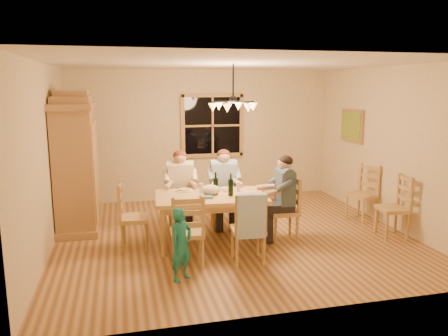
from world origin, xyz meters
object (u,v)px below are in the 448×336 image
object	(u,v)px
chandelier	(233,105)
adult_woman	(180,180)
chair_far_right	(224,209)
armoire	(77,166)
chair_near_left	(188,244)
chair_far_left	(181,211)
adult_plaid_man	(224,179)
chair_spare_front	(392,218)
dining_table	(211,202)
wine_bottle_b	(231,185)
chair_end_left	(135,228)
adult_slate_man	(284,187)
wine_bottle_a	(216,183)
chair_end_right	(283,221)
chair_near_right	(248,240)
child	(181,244)
chair_spare_back	(361,203)

from	to	relation	value
chandelier	adult_woman	distance (m)	1.54
chair_far_right	armoire	bearing A→B (deg)	-7.94
chandelier	chair_near_left	bearing A→B (deg)	-131.10
chair_far_left	adult_plaid_man	xyz separation A→B (m)	(0.72, -0.06, 0.54)
adult_woman	chair_spare_front	size ratio (longest dim) A/B	0.88
dining_table	wine_bottle_b	distance (m)	0.40
chair_end_left	adult_slate_man	xyz separation A→B (m)	(2.26, -0.18, 0.54)
wine_bottle_a	chair_far_right	bearing A→B (deg)	66.89
chandelier	armoire	world-z (taller)	chandelier
dining_table	chair_end_right	bearing A→B (deg)	-4.64
wine_bottle_a	chair_far_left	bearing A→B (deg)	121.09
adult_plaid_man	chair_near_right	bearing A→B (deg)	93.37
dining_table	child	distance (m)	1.33
chandelier	adult_slate_man	bearing A→B (deg)	-27.32
armoire	wine_bottle_b	xyz separation A→B (m)	(2.29, -1.36, -0.13)
chair_far_right	chair_near_left	distance (m)	1.71
child	chair_spare_front	bearing A→B (deg)	-25.39
dining_table	chair_near_left	world-z (taller)	chair_near_left
adult_plaid_man	chair_end_right	bearing A→B (deg)	136.64
chair_near_left	chair_end_left	xyz separation A→B (m)	(-0.66, 0.83, 0.00)
chair_far_right	adult_plaid_man	distance (m)	0.54
armoire	adult_slate_man	distance (m)	3.43
chair_far_left	adult_woman	xyz separation A→B (m)	(-0.00, -0.00, 0.54)
wine_bottle_a	chair_spare_back	xyz separation A→B (m)	(2.77, 0.47, -0.62)
child	chair_end_right	bearing A→B (deg)	-6.83
child	chair_spare_back	bearing A→B (deg)	-12.21
armoire	adult_plaid_man	world-z (taller)	armoire
chandelier	chair_spare_front	xyz separation A→B (m)	(2.45, -0.64, -1.77)
chair_far_right	child	distance (m)	2.15
chandelier	wine_bottle_b	world-z (taller)	chandelier
chair_near_right	chair_spare_front	xyz separation A→B (m)	(2.52, 0.44, 0.00)
chair_end_left	child	xyz separation A→B (m)	(0.52, -1.26, 0.16)
wine_bottle_a	wine_bottle_b	world-z (taller)	same
armoire	adult_plaid_man	xyz separation A→B (m)	(2.39, -0.53, -0.22)
chair_end_left	wine_bottle_a	distance (m)	1.37
adult_slate_man	wine_bottle_a	xyz separation A→B (m)	(-1.04, 0.17, 0.08)
wine_bottle_a	chair_spare_front	size ratio (longest dim) A/B	0.33
child	chair_spare_back	size ratio (longest dim) A/B	0.93
chair_near_left	chair_near_right	bearing A→B (deg)	-0.00
chair_near_left	chair_end_left	bearing A→B (deg)	133.26
adult_slate_man	armoire	bearing A→B (deg)	71.09
dining_table	chair_far_right	world-z (taller)	chair_far_right
chair_far_left	adult_woman	world-z (taller)	adult_woman
adult_slate_man	dining_table	bearing A→B (deg)	90.00
dining_table	adult_plaid_man	world-z (taller)	adult_plaid_man
armoire	wine_bottle_b	size ratio (longest dim) A/B	6.97
adult_slate_man	chair_spare_back	bearing A→B (deg)	-65.08
wine_bottle_b	chair_spare_back	size ratio (longest dim) A/B	0.33
chandelier	chair_end_right	xyz separation A→B (m)	(0.72, -0.37, -1.77)
child	chair_spare_back	world-z (taller)	chair_spare_back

